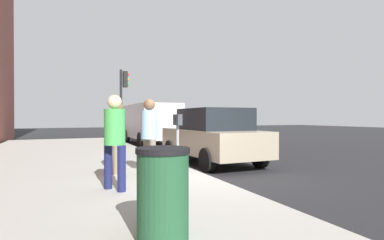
# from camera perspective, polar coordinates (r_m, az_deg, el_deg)

# --- Properties ---
(ground_plane) EXTENTS (80.00, 80.00, 0.00)m
(ground_plane) POSITION_cam_1_polar(r_m,az_deg,el_deg) (7.42, 2.16, -11.06)
(ground_plane) COLOR #232326
(ground_plane) RESTS_ON ground
(sidewalk_slab) EXTENTS (28.00, 6.00, 0.15)m
(sidewalk_slab) POSITION_cam_1_polar(r_m,az_deg,el_deg) (6.73, -22.15, -11.66)
(sidewalk_slab) COLOR #A8A59E
(sidewalk_slab) RESTS_ON ground_plane
(parking_meter) EXTENTS (0.36, 0.12, 1.41)m
(parking_meter) POSITION_cam_1_polar(r_m,az_deg,el_deg) (7.30, -2.70, -2.02)
(parking_meter) COLOR gray
(parking_meter) RESTS_ON sidewalk_slab
(pedestrian_at_meter) EXTENTS (0.53, 0.38, 1.76)m
(pedestrian_at_meter) POSITION_cam_1_polar(r_m,az_deg,el_deg) (7.16, -7.99, -1.90)
(pedestrian_at_meter) COLOR #726656
(pedestrian_at_meter) RESTS_ON sidewalk_slab
(pedestrian_bystander) EXTENTS (0.48, 0.38, 1.75)m
(pedestrian_bystander) POSITION_cam_1_polar(r_m,az_deg,el_deg) (5.77, -14.26, -2.58)
(pedestrian_bystander) COLOR #191E4C
(pedestrian_bystander) RESTS_ON sidewalk_slab
(parking_officer) EXTENTS (0.49, 0.37, 1.71)m
(parking_officer) POSITION_cam_1_polar(r_m,az_deg,el_deg) (7.56, -13.74, -2.10)
(parking_officer) COLOR #726656
(parking_officer) RESTS_ON sidewalk_slab
(parked_sedan_near) EXTENTS (4.43, 2.03, 1.77)m
(parked_sedan_near) POSITION_cam_1_polar(r_m,az_deg,el_deg) (9.88, 3.75, -2.93)
(parked_sedan_near) COLOR gray
(parked_sedan_near) RESTS_ON ground_plane
(parked_van_far) EXTENTS (5.21, 2.14, 2.18)m
(parked_van_far) POSITION_cam_1_polar(r_m,az_deg,el_deg) (16.87, -7.80, -0.28)
(parked_van_far) COLOR silver
(parked_van_far) RESTS_ON ground_plane
(traffic_signal) EXTENTS (0.24, 0.44, 3.60)m
(traffic_signal) POSITION_cam_1_polar(r_m,az_deg,el_deg) (14.90, -12.75, 4.68)
(traffic_signal) COLOR black
(traffic_signal) RESTS_ON sidewalk_slab
(trash_bin) EXTENTS (0.59, 0.59, 1.01)m
(trash_bin) POSITION_cam_1_polar(r_m,az_deg,el_deg) (3.41, -5.48, -13.59)
(trash_bin) COLOR #1E4C2D
(trash_bin) RESTS_ON sidewalk_slab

